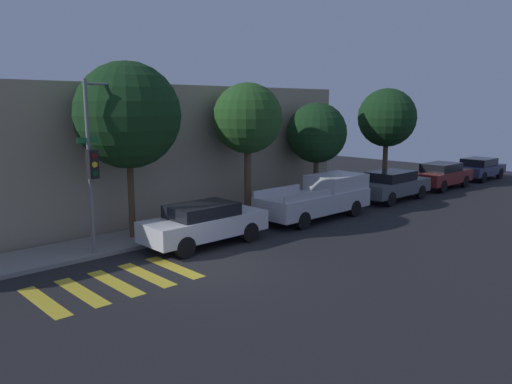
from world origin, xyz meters
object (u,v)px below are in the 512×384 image
object	(u,v)px
tree_far_end	(317,133)
tree_behind_truck	(387,118)
pickup_truck	(319,197)
tree_near_corner	(128,116)
sedan_far_end	(441,175)
sedan_near_corner	(204,223)
tree_midblock	(248,119)
traffic_light_pole	(104,145)
sedan_tail_of_row	(479,168)
sedan_middle	(392,185)

from	to	relation	value
tree_far_end	tree_behind_truck	bearing A→B (deg)	0.00
pickup_truck	tree_near_corner	distance (m)	8.87
tree_far_end	sedan_far_end	bearing A→B (deg)	-14.82
sedan_near_corner	tree_midblock	xyz separation A→B (m)	(4.17, 2.30, 3.48)
sedan_far_end	tree_behind_truck	bearing A→B (deg)	136.67
tree_near_corner	sedan_near_corner	bearing A→B (deg)	-56.80
pickup_truck	sedan_far_end	bearing A→B (deg)	0.00
traffic_light_pole	sedan_tail_of_row	size ratio (longest dim) A/B	1.33
tree_midblock	sedan_middle	bearing A→B (deg)	-16.16
sedan_middle	tree_midblock	xyz separation A→B (m)	(-7.95, 2.30, 3.47)
traffic_light_pole	tree_far_end	bearing A→B (deg)	5.01
tree_midblock	tree_behind_truck	bearing A→B (deg)	-0.00
sedan_middle	tree_behind_truck	distance (m)	4.99
sedan_tail_of_row	tree_near_corner	distance (m)	24.65
pickup_truck	tree_behind_truck	size ratio (longest dim) A/B	0.95
sedan_middle	tree_far_end	size ratio (longest dim) A/B	0.94
sedan_near_corner	tree_behind_truck	size ratio (longest dim) A/B	0.78
sedan_far_end	tree_midblock	distance (m)	13.97
sedan_near_corner	tree_near_corner	size ratio (longest dim) A/B	0.71
sedan_tail_of_row	sedan_near_corner	bearing A→B (deg)	180.00
tree_behind_truck	sedan_near_corner	bearing A→B (deg)	-171.31
pickup_truck	sedan_middle	xyz separation A→B (m)	(5.85, -0.00, -0.11)
sedan_middle	sedan_far_end	bearing A→B (deg)	0.00
sedan_tail_of_row	tree_behind_truck	distance (m)	8.70
traffic_light_pole	sedan_tail_of_row	bearing A→B (deg)	-2.83
sedan_near_corner	tree_far_end	distance (m)	9.49
pickup_truck	tree_behind_truck	distance (m)	9.63
sedan_middle	tree_behind_truck	bearing A→B (deg)	38.04
pickup_truck	sedan_tail_of_row	bearing A→B (deg)	0.00
sedan_near_corner	traffic_light_pole	bearing A→B (deg)	156.73
tree_near_corner	tree_far_end	distance (m)	10.36
tree_midblock	tree_far_end	bearing A→B (deg)	-0.00
tree_behind_truck	sedan_middle	bearing A→B (deg)	-141.96
sedan_near_corner	sedan_far_end	xyz separation A→B (m)	(17.51, -0.00, 0.01)
sedan_middle	tree_behind_truck	xyz separation A→B (m)	(2.94, 2.30, 3.31)
sedan_tail_of_row	tree_near_corner	xyz separation A→B (m)	(-24.26, 2.30, 3.74)
sedan_middle	sedan_far_end	xyz separation A→B (m)	(5.39, 0.00, -0.01)
sedan_near_corner	sedan_middle	world-z (taller)	sedan_middle
tree_far_end	sedan_near_corner	bearing A→B (deg)	-165.34
pickup_truck	sedan_middle	size ratio (longest dim) A/B	1.18
tree_midblock	tree_behind_truck	xyz separation A→B (m)	(10.90, -0.00, -0.16)
sedan_middle	tree_far_end	world-z (taller)	tree_far_end
sedan_tail_of_row	tree_midblock	distance (m)	19.05
sedan_far_end	tree_far_end	bearing A→B (deg)	165.18
sedan_middle	tree_far_end	bearing A→B (deg)	145.23
tree_near_corner	tree_behind_truck	size ratio (longest dim) A/B	1.10
sedan_middle	pickup_truck	bearing A→B (deg)	180.00
sedan_tail_of_row	tree_near_corner	bearing A→B (deg)	174.58
pickup_truck	sedan_far_end	size ratio (longest dim) A/B	1.22
pickup_truck	tree_midblock	distance (m)	4.59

